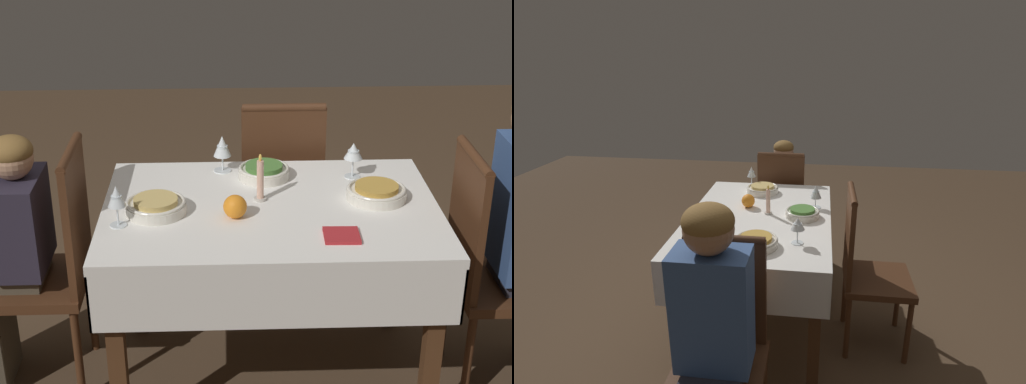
# 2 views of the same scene
# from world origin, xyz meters

# --- Properties ---
(ground_plane) EXTENTS (8.00, 8.00, 0.00)m
(ground_plane) POSITION_xyz_m (0.00, 0.00, 0.00)
(ground_plane) COLOR #4C3826
(dining_table) EXTENTS (1.23, 0.86, 0.77)m
(dining_table) POSITION_xyz_m (0.00, 0.00, 0.67)
(dining_table) COLOR white
(dining_table) RESTS_ON ground_plane
(chair_east) EXTENTS (0.39, 0.39, 0.99)m
(chair_east) POSITION_xyz_m (0.83, -0.04, 0.53)
(chair_east) COLOR #472816
(chair_east) RESTS_ON ground_plane
(chair_west) EXTENTS (0.39, 0.39, 0.99)m
(chair_west) POSITION_xyz_m (-0.83, 0.05, 0.53)
(chair_west) COLOR #472816
(chair_west) RESTS_ON ground_plane
(chair_north) EXTENTS (0.39, 0.39, 0.99)m
(chair_north) POSITION_xyz_m (0.08, 0.64, 0.53)
(chair_north) COLOR #472816
(chair_north) RESTS_ON ground_plane
(person_child_dark) EXTENTS (0.33, 0.30, 1.04)m
(person_child_dark) POSITION_xyz_m (-1.00, 0.05, 0.57)
(person_child_dark) COLOR #4C4233
(person_child_dark) RESTS_ON ground_plane
(bowl_east) EXTENTS (0.22, 0.22, 0.06)m
(bowl_east) POSITION_xyz_m (0.40, 0.05, 0.80)
(bowl_east) COLOR silver
(bowl_east) RESTS_ON dining_table
(wine_glass_east) EXTENTS (0.07, 0.07, 0.14)m
(wine_glass_east) POSITION_xyz_m (0.34, 0.25, 0.88)
(wine_glass_east) COLOR white
(wine_glass_east) RESTS_ON dining_table
(bowl_west) EXTENTS (0.22, 0.22, 0.06)m
(bowl_west) POSITION_xyz_m (-0.42, -0.04, 0.80)
(bowl_west) COLOR silver
(bowl_west) RESTS_ON dining_table
(wine_glass_west) EXTENTS (0.06, 0.06, 0.15)m
(wine_glass_west) POSITION_xyz_m (-0.54, -0.14, 0.88)
(wine_glass_west) COLOR white
(wine_glass_west) RESTS_ON dining_table
(bowl_north) EXTENTS (0.20, 0.20, 0.06)m
(bowl_north) POSITION_xyz_m (-0.01, 0.26, 0.80)
(bowl_north) COLOR silver
(bowl_north) RESTS_ON dining_table
(wine_glass_north) EXTENTS (0.07, 0.07, 0.15)m
(wine_glass_north) POSITION_xyz_m (-0.18, 0.33, 0.87)
(wine_glass_north) COLOR white
(wine_glass_north) RESTS_ON dining_table
(candle_centerpiece) EXTENTS (0.05, 0.05, 0.18)m
(candle_centerpiece) POSITION_xyz_m (-0.04, 0.05, 0.85)
(candle_centerpiece) COLOR beige
(candle_centerpiece) RESTS_ON dining_table
(orange_fruit) EXTENTS (0.08, 0.08, 0.08)m
(orange_fruit) POSITION_xyz_m (-0.13, -0.09, 0.82)
(orange_fruit) COLOR orange
(orange_fruit) RESTS_ON dining_table
(napkin_red_folded) EXTENTS (0.12, 0.12, 0.01)m
(napkin_red_folded) POSITION_xyz_m (0.23, -0.26, 0.78)
(napkin_red_folded) COLOR #AD2328
(napkin_red_folded) RESTS_ON dining_table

